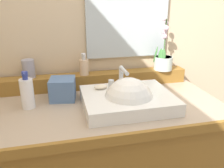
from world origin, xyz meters
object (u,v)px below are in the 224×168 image
Objects in this scene: sink_basin at (128,101)px; tissue_box at (63,89)px; soap_dispenser at (84,66)px; potted_plant at (163,59)px; soap_bar at (100,87)px; tumbler_cup at (29,69)px; lotion_bottle at (27,93)px.

sink_basin is 3.41× the size of tissue_box.
sink_basin is at bearing -59.36° from soap_dispenser.
potted_plant is at bearing 11.52° from tissue_box.
tissue_box is (-0.63, -0.13, -0.09)m from potted_plant.
soap_dispenser is (-0.06, 0.20, 0.06)m from soap_bar.
sink_basin is 4.24× the size of tumbler_cup.
tissue_box is at bearing 151.34° from sink_basin.
lotion_bottle is at bearing -166.17° from potted_plant.
tumbler_cup is (-0.49, 0.33, 0.11)m from sink_basin.
soap_bar is 0.20m from tissue_box.
lotion_bottle is (-0.80, -0.20, -0.07)m from potted_plant.
soap_dispenser is (-0.50, 0.00, -0.02)m from potted_plant.
soap_dispenser reaches higher than tissue_box.
sink_basin is 6.33× the size of soap_bar.
tissue_box is (-0.13, -0.13, -0.08)m from soap_dispenser.
potted_plant reaches higher than lotion_bottle.
soap_dispenser reaches higher than lotion_bottle.
soap_bar is 0.22× the size of potted_plant.
tumbler_cup is 0.56× the size of lotion_bottle.
sink_basin is at bearing -28.66° from tissue_box.
soap_dispenser is (-0.18, 0.30, 0.11)m from sink_basin.
sink_basin is at bearing -136.82° from potted_plant.
soap_bar is at bearing -156.56° from potted_plant.
tumbler_cup reaches higher than tissue_box.
tumbler_cup reaches higher than soap_bar.
sink_basin is 2.38× the size of lotion_bottle.
lotion_bottle reaches higher than soap_bar.
soap_dispenser is 0.20m from tissue_box.
soap_dispenser is at bearing -3.98° from tumbler_cup.
potted_plant reaches higher than sink_basin.
lotion_bottle is at bearing 168.09° from sink_basin.
tissue_box is at bearing -168.48° from potted_plant.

